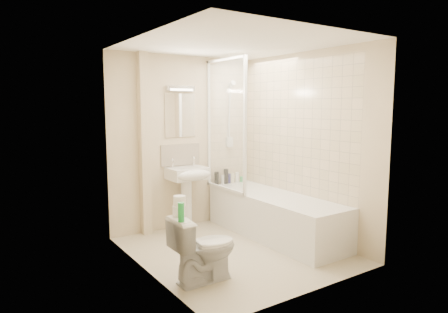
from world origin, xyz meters
TOP-DOWN VIEW (x-y plane):
  - floor at (0.00, 0.00)m, footprint 2.50×2.50m
  - wall_back at (0.00, 1.25)m, footprint 2.20×0.02m
  - wall_left at (-1.10, 0.00)m, footprint 0.02×2.50m
  - wall_right at (1.10, 0.00)m, footprint 0.02×2.50m
  - ceiling at (0.00, 0.00)m, footprint 2.20×2.50m
  - tile_back at (0.75, 1.24)m, footprint 0.70×0.01m
  - tile_right at (1.09, 0.16)m, footprint 0.01×2.10m
  - pipe_boxing at (-0.62, 1.19)m, footprint 0.12×0.12m
  - splashback at (-0.06, 1.24)m, footprint 0.60×0.02m
  - mirror at (-0.06, 1.24)m, footprint 0.46×0.01m
  - strip_light at (-0.06, 1.22)m, footprint 0.42×0.07m
  - bathtub at (0.75, 0.16)m, footprint 0.70×2.10m
  - shower_screen at (0.40, 0.80)m, footprint 0.04×0.92m
  - shower_fixture at (0.75, 1.19)m, footprint 0.10×0.16m
  - pedestal_sink at (-0.06, 1.01)m, footprint 0.52×0.48m
  - bottle_black_a at (0.49, 1.16)m, footprint 0.07×0.07m
  - bottle_white_a at (0.59, 1.16)m, footprint 0.05×0.05m
  - bottle_black_b at (0.65, 1.16)m, footprint 0.07×0.07m
  - bottle_blue at (0.71, 1.16)m, footprint 0.05×0.05m
  - bottle_cream at (0.77, 1.16)m, footprint 0.07×0.07m
  - bottle_white_b at (0.86, 1.16)m, footprint 0.06×0.06m
  - bottle_green at (0.95, 1.16)m, footprint 0.06×0.06m
  - toilet at (-0.72, -0.50)m, footprint 0.38×0.66m
  - toilet_roll_lower at (-0.94, -0.41)m, footprint 0.12×0.12m
  - toilet_roll_upper at (-0.93, -0.40)m, footprint 0.12×0.12m
  - green_bottle at (-1.02, -0.59)m, footprint 0.06×0.06m

SIDE VIEW (x-z plane):
  - floor at x=0.00m, z-range 0.00..0.00m
  - bathtub at x=0.75m, z-range 0.01..0.56m
  - toilet at x=-0.72m, z-range 0.00..0.67m
  - bottle_green at x=0.95m, z-range 0.55..0.63m
  - bottle_white_a at x=0.59m, z-range 0.55..0.69m
  - bottle_cream at x=0.77m, z-range 0.55..0.70m
  - bottle_blue at x=0.71m, z-range 0.55..0.70m
  - bottle_white_b at x=0.86m, z-range 0.55..0.70m
  - bottle_black_a at x=0.49m, z-range 0.55..0.75m
  - bottle_black_b at x=0.65m, z-range 0.55..0.77m
  - pedestal_sink at x=-0.06m, z-range 0.20..1.20m
  - toilet_roll_lower at x=-0.94m, z-range 0.67..0.77m
  - green_bottle at x=-1.02m, z-range 0.67..0.85m
  - toilet_roll_upper at x=-0.93m, z-range 0.77..0.86m
  - splashback at x=-0.06m, z-range 0.88..1.18m
  - wall_back at x=0.00m, z-range 0.00..2.40m
  - wall_left at x=-1.10m, z-range 0.00..2.40m
  - wall_right at x=1.10m, z-range 0.00..2.40m
  - pipe_boxing at x=-0.62m, z-range 0.00..2.40m
  - tile_back at x=0.75m, z-range 0.55..2.30m
  - tile_right at x=1.09m, z-range 0.55..2.30m
  - shower_screen at x=0.40m, z-range 0.55..2.35m
  - shower_fixture at x=0.75m, z-range 1.05..2.04m
  - mirror at x=-0.06m, z-range 1.28..1.88m
  - strip_light at x=-0.06m, z-range 1.92..1.98m
  - ceiling at x=0.00m, z-range 2.39..2.41m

